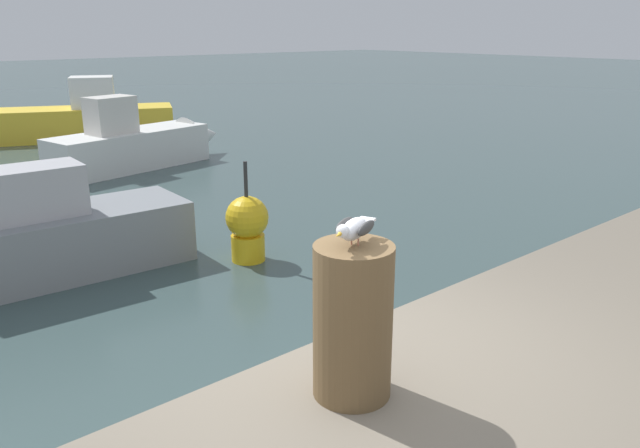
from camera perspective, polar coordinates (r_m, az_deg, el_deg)
The scene contains 5 objects.
mooring_post at distance 3.18m, azimuth 2.98°, elevation -8.83°, with size 0.40×0.40×0.81m, color brown.
seagull at distance 2.99m, azimuth 3.07°, elevation -0.39°, with size 0.38×0.21×0.14m.
boat_white at distance 14.48m, azimuth -15.60°, elevation 7.04°, with size 4.39×1.83×1.62m.
boat_yellow at distance 18.61m, azimuth -22.73°, elevation 8.61°, with size 5.87×3.64×1.82m.
channel_buoy at distance 8.23m, azimuth -6.60°, elevation -0.15°, with size 0.56×0.56×1.33m.
Camera 1 is at (-2.13, -2.59, 2.95)m, focal length 35.33 mm.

